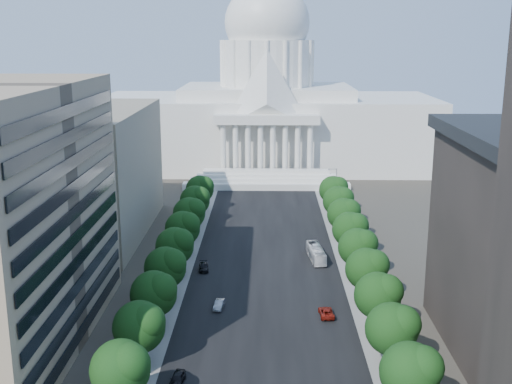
# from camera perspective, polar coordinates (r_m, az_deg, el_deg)

# --- Properties ---
(road_asphalt) EXTENTS (30.00, 260.00, 0.01)m
(road_asphalt) POSITION_cam_1_polar(r_m,az_deg,el_deg) (145.69, 0.88, -4.92)
(road_asphalt) COLOR black
(road_asphalt) RESTS_ON ground
(sidewalk_left) EXTENTS (8.00, 260.00, 0.02)m
(sidewalk_left) POSITION_cam_1_polar(r_m,az_deg,el_deg) (146.95, -6.58, -4.85)
(sidewalk_left) COLOR gray
(sidewalk_left) RESTS_ON ground
(sidewalk_right) EXTENTS (8.00, 260.00, 0.02)m
(sidewalk_right) POSITION_cam_1_polar(r_m,az_deg,el_deg) (146.89, 8.34, -4.91)
(sidewalk_right) COLOR gray
(sidewalk_right) RESTS_ON ground
(capitol) EXTENTS (120.00, 56.00, 73.00)m
(capitol) POSITION_cam_1_polar(r_m,az_deg,el_deg) (234.42, 0.97, 7.23)
(capitol) COLOR white
(capitol) RESTS_ON ground
(office_block_left_far) EXTENTS (38.00, 52.00, 30.00)m
(office_block_left_far) POSITION_cam_1_polar(r_m,az_deg,el_deg) (158.86, -16.68, 1.68)
(office_block_left_far) COLOR gray
(office_block_left_far) RESTS_ON ground
(tree_l_b) EXTENTS (7.79, 7.60, 9.97)m
(tree_l_b) POSITION_cam_1_polar(r_m,az_deg,el_deg) (84.24, -11.79, -15.07)
(tree_l_b) COLOR #33261C
(tree_l_b) RESTS_ON ground
(tree_l_c) EXTENTS (7.79, 7.60, 9.97)m
(tree_l_c) POSITION_cam_1_polar(r_m,az_deg,el_deg) (94.67, -10.19, -11.61)
(tree_l_c) COLOR #33261C
(tree_l_c) RESTS_ON ground
(tree_l_d) EXTENTS (7.79, 7.60, 9.97)m
(tree_l_d) POSITION_cam_1_polar(r_m,az_deg,el_deg) (105.44, -8.94, -8.84)
(tree_l_d) COLOR #33261C
(tree_l_d) RESTS_ON ground
(tree_l_e) EXTENTS (7.79, 7.60, 9.97)m
(tree_l_e) POSITION_cam_1_polar(r_m,az_deg,el_deg) (116.46, -7.93, -6.58)
(tree_l_e) COLOR #33261C
(tree_l_e) RESTS_ON ground
(tree_l_f) EXTENTS (7.79, 7.60, 9.97)m
(tree_l_f) POSITION_cam_1_polar(r_m,az_deg,el_deg) (127.65, -7.11, -4.71)
(tree_l_f) COLOR #33261C
(tree_l_f) RESTS_ON ground
(tree_l_g) EXTENTS (7.79, 7.60, 9.97)m
(tree_l_g) POSITION_cam_1_polar(r_m,az_deg,el_deg) (138.97, -6.43, -3.15)
(tree_l_g) COLOR #33261C
(tree_l_g) RESTS_ON ground
(tree_l_h) EXTENTS (7.79, 7.60, 9.97)m
(tree_l_h) POSITION_cam_1_polar(r_m,az_deg,el_deg) (150.40, -5.85, -1.82)
(tree_l_h) COLOR #33261C
(tree_l_h) RESTS_ON ground
(tree_l_i) EXTENTS (7.79, 7.60, 9.97)m
(tree_l_i) POSITION_cam_1_polar(r_m,az_deg,el_deg) (161.91, -5.36, -0.68)
(tree_l_i) COLOR #33261C
(tree_l_i) RESTS_ON ground
(tree_l_j) EXTENTS (7.79, 7.60, 9.97)m
(tree_l_j) POSITION_cam_1_polar(r_m,az_deg,el_deg) (173.49, -4.93, 0.31)
(tree_l_j) COLOR #33261C
(tree_l_j) RESTS_ON ground
(tree_r_b) EXTENTS (7.79, 7.60, 9.97)m
(tree_r_b) POSITION_cam_1_polar(r_m,az_deg,el_deg) (84.28, 13.78, -15.17)
(tree_r_b) COLOR #33261C
(tree_r_b) RESTS_ON ground
(tree_r_c) EXTENTS (7.79, 7.60, 9.97)m
(tree_r_c) POSITION_cam_1_polar(r_m,az_deg,el_deg) (94.71, 12.20, -11.70)
(tree_r_c) COLOR #33261C
(tree_r_c) RESTS_ON ground
(tree_r_d) EXTENTS (7.79, 7.60, 9.97)m
(tree_r_d) POSITION_cam_1_polar(r_m,az_deg,el_deg) (105.48, 10.96, -8.92)
(tree_r_d) COLOR #33261C
(tree_r_d) RESTS_ON ground
(tree_r_e) EXTENTS (7.79, 7.60, 9.97)m
(tree_r_e) POSITION_cam_1_polar(r_m,az_deg,el_deg) (116.49, 9.97, -6.65)
(tree_r_e) COLOR #33261C
(tree_r_e) RESTS_ON ground
(tree_r_f) EXTENTS (7.79, 7.60, 9.97)m
(tree_r_f) POSITION_cam_1_polar(r_m,az_deg,el_deg) (127.67, 9.15, -4.78)
(tree_r_f) COLOR #33261C
(tree_r_f) RESTS_ON ground
(tree_r_g) EXTENTS (7.79, 7.60, 9.97)m
(tree_r_g) POSITION_cam_1_polar(r_m,az_deg,el_deg) (139.00, 8.47, -3.21)
(tree_r_g) COLOR #33261C
(tree_r_g) RESTS_ON ground
(tree_r_h) EXTENTS (7.79, 7.60, 9.97)m
(tree_r_h) POSITION_cam_1_polar(r_m,az_deg,el_deg) (150.43, 7.90, -1.88)
(tree_r_h) COLOR #33261C
(tree_r_h) RESTS_ON ground
(tree_r_i) EXTENTS (7.79, 7.60, 9.97)m
(tree_r_i) POSITION_cam_1_polar(r_m,az_deg,el_deg) (161.94, 7.41, -0.73)
(tree_r_i) COLOR #33261C
(tree_r_i) RESTS_ON ground
(tree_r_j) EXTENTS (7.79, 7.60, 9.97)m
(tree_r_j) POSITION_cam_1_polar(r_m,az_deg,el_deg) (173.51, 6.98, 0.26)
(tree_r_j) COLOR #33261C
(tree_r_j) RESTS_ON ground
(streetlight_b) EXTENTS (2.61, 0.44, 9.00)m
(streetlight_b) POSITION_cam_1_polar(r_m,az_deg,el_deg) (94.58, 13.22, -12.22)
(streetlight_b) COLOR gray
(streetlight_b) RESTS_ON ground
(streetlight_c) EXTENTS (2.61, 0.44, 9.00)m
(streetlight_c) POSITION_cam_1_polar(r_m,az_deg,el_deg) (117.14, 10.70, -6.90)
(streetlight_c) COLOR gray
(streetlight_c) RESTS_ON ground
(streetlight_d) EXTENTS (2.61, 0.44, 9.00)m
(streetlight_d) POSITION_cam_1_polar(r_m,az_deg,el_deg) (140.52, 9.04, -3.31)
(streetlight_d) COLOR gray
(streetlight_d) RESTS_ON ground
(streetlight_e) EXTENTS (2.61, 0.44, 9.00)m
(streetlight_e) POSITION_cam_1_polar(r_m,az_deg,el_deg) (164.38, 7.86, -0.76)
(streetlight_e) COLOR gray
(streetlight_e) RESTS_ON ground
(streetlight_f) EXTENTS (2.61, 0.44, 9.00)m
(streetlight_f) POSITION_cam_1_polar(r_m,az_deg,el_deg) (188.54, 6.99, 1.15)
(streetlight_f) COLOR gray
(streetlight_f) RESTS_ON ground
(car_dark_a) EXTENTS (2.15, 4.47, 1.47)m
(car_dark_a) POSITION_cam_1_polar(r_m,az_deg,el_deg) (92.45, -7.01, -16.14)
(car_dark_a) COLOR black
(car_dark_a) RESTS_ON ground
(car_silver) EXTENTS (1.96, 4.36, 1.39)m
(car_silver) POSITION_cam_1_polar(r_m,az_deg,el_deg) (114.37, -3.30, -9.96)
(car_silver) COLOR #98999F
(car_silver) RESTS_ON ground
(car_red) EXTENTS (2.65, 5.17, 1.40)m
(car_red) POSITION_cam_1_polar(r_m,az_deg,el_deg) (111.85, 6.27, -10.60)
(car_red) COLOR maroon
(car_red) RESTS_ON ground
(car_dark_b) EXTENTS (2.42, 4.90, 1.37)m
(car_dark_b) POSITION_cam_1_polar(r_m,az_deg,el_deg) (131.97, -4.67, -6.68)
(car_dark_b) COLOR black
(car_dark_b) RESTS_ON ground
(city_bus) EXTENTS (3.74, 11.07, 3.02)m
(city_bus) POSITION_cam_1_polar(r_m,az_deg,el_deg) (137.76, 5.36, -5.44)
(city_bus) COLOR silver
(city_bus) RESTS_ON ground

